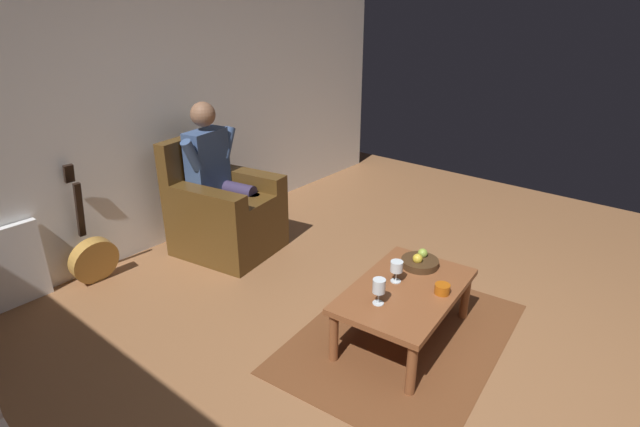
{
  "coord_description": "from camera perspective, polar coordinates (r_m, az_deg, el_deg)",
  "views": [
    {
      "loc": [
        2.31,
        0.76,
        2.12
      ],
      "look_at": [
        -0.4,
        -1.46,
        0.6
      ],
      "focal_mm": 27.92,
      "sensor_mm": 36.0,
      "label": 1
    }
  ],
  "objects": [
    {
      "name": "coffee_table",
      "position": [
        3.35,
        9.75,
        -9.16
      ],
      "size": [
        1.06,
        0.72,
        0.39
      ],
      "rotation": [
        0.0,
        0.0,
        0.09
      ],
      "color": "brown",
      "rests_on": "ground"
    },
    {
      "name": "wine_glass_far",
      "position": [
        3.33,
        8.77,
        -6.15
      ],
      "size": [
        0.08,
        0.08,
        0.15
      ],
      "color": "silver",
      "rests_on": "coffee_table"
    },
    {
      "name": "person_seated",
      "position": [
        4.42,
        -11.67,
        4.57
      ],
      "size": [
        0.66,
        0.59,
        1.33
      ],
      "rotation": [
        0.0,
        0.0,
        0.16
      ],
      "color": "#384F79",
      "rests_on": "ground"
    },
    {
      "name": "guitar",
      "position": [
        4.39,
        -24.57,
        -4.5
      ],
      "size": [
        0.38,
        0.24,
        0.97
      ],
      "color": "#B28038",
      "rests_on": "ground"
    },
    {
      "name": "wall_back",
      "position": [
        4.54,
        -19.86,
        12.84
      ],
      "size": [
        6.41,
        0.06,
        2.78
      ],
      "primitive_type": "cube",
      "color": "white",
      "rests_on": "ground"
    },
    {
      "name": "candle_jar",
      "position": [
        3.29,
        13.84,
        -8.39
      ],
      "size": [
        0.1,
        0.1,
        0.06
      ],
      "primitive_type": "cylinder",
      "color": "#AF5310",
      "rests_on": "coffee_table"
    },
    {
      "name": "wine_glass_near",
      "position": [
        3.08,
        6.77,
        -8.41
      ],
      "size": [
        0.08,
        0.08,
        0.17
      ],
      "color": "silver",
      "rests_on": "coffee_table"
    },
    {
      "name": "armchair",
      "position": [
        4.53,
        -10.98,
        0.08
      ],
      "size": [
        0.86,
        0.93,
        1.03
      ],
      "rotation": [
        0.0,
        0.0,
        0.16
      ],
      "color": "#523717",
      "rests_on": "ground"
    },
    {
      "name": "radiator",
      "position": [
        4.29,
        -32.84,
        -5.58
      ],
      "size": [
        0.62,
        0.06,
        0.62
      ],
      "primitive_type": "cube",
      "color": "white",
      "rests_on": "ground"
    },
    {
      "name": "fruit_bowl",
      "position": [
        3.58,
        11.37,
        -5.43
      ],
      "size": [
        0.26,
        0.26,
        0.11
      ],
      "color": "#412B18",
      "rests_on": "coffee_table"
    },
    {
      "name": "rug",
      "position": [
        3.53,
        9.37,
        -13.72
      ],
      "size": [
        1.81,
        1.38,
        0.01
      ],
      "primitive_type": "cube",
      "rotation": [
        0.0,
        0.0,
        0.09
      ],
      "color": "brown",
      "rests_on": "ground"
    },
    {
      "name": "ground_plane",
      "position": [
        3.23,
        16.74,
        -18.89
      ],
      "size": [
        7.33,
        7.33,
        0.0
      ],
      "primitive_type": "plane",
      "color": "brown"
    }
  ]
}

